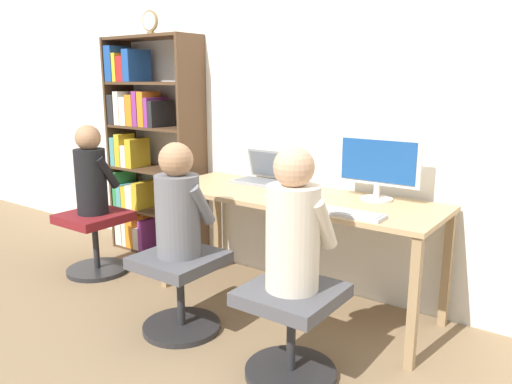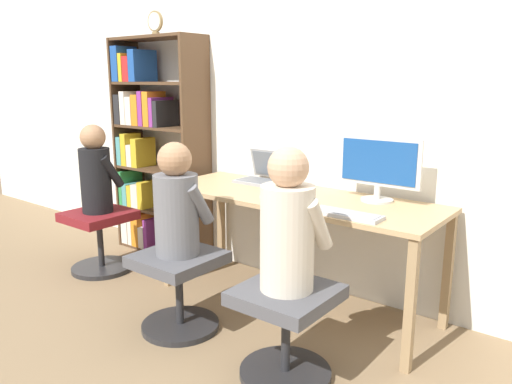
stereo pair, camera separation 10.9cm
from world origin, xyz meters
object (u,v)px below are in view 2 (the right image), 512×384
at_px(desktop_monitor, 378,168).
at_px(desk_clock, 155,22).
at_px(person_at_laptop, 177,204).
at_px(bookshelf, 149,147).
at_px(keyboard, 347,214).
at_px(person_at_monitor, 288,226).
at_px(office_chair_side, 100,235).
at_px(office_chair_right, 179,283).
at_px(laptop, 263,176).
at_px(person_near_shelf, 96,172).
at_px(office_chair_left, 286,324).

xyz_separation_m(desktop_monitor, desk_clock, (-1.93, -0.08, 0.98)).
xyz_separation_m(person_at_laptop, bookshelf, (-1.32, 0.90, 0.13)).
bearing_deg(bookshelf, keyboard, -11.40).
relative_size(person_at_monitor, office_chair_side, 1.47).
distance_m(keyboard, office_chair_right, 1.11).
bearing_deg(office_chair_side, bookshelf, 98.19).
height_order(desktop_monitor, keyboard, desktop_monitor).
relative_size(laptop, person_at_monitor, 0.48).
bearing_deg(keyboard, person_at_monitor, -98.40).
xyz_separation_m(keyboard, bookshelf, (-2.20, 0.44, 0.15)).
xyz_separation_m(desktop_monitor, office_chair_right, (-0.86, -0.90, -0.69)).
bearing_deg(laptop, person_at_laptop, -86.55).
relative_size(laptop, keyboard, 0.87).
distance_m(keyboard, desk_clock, 2.31).
xyz_separation_m(keyboard, person_at_monitor, (-0.07, -0.48, 0.03)).
height_order(person_at_monitor, person_near_shelf, person_at_monitor).
xyz_separation_m(laptop, person_at_laptop, (0.06, -0.92, -0.02)).
xyz_separation_m(office_chair_left, desk_clock, (-1.88, 0.85, 1.67)).
xyz_separation_m(office_chair_side, person_near_shelf, (0.00, 0.00, 0.52)).
height_order(office_chair_side, person_near_shelf, person_near_shelf).
bearing_deg(office_chair_side, desk_clock, 73.55).
relative_size(desktop_monitor, office_chair_side, 1.10).
bearing_deg(office_chair_left, office_chair_side, 171.43).
bearing_deg(office_chair_right, keyboard, 27.65).
distance_m(person_at_monitor, office_chair_side, 2.13).
bearing_deg(person_at_monitor, laptop, 132.68).
xyz_separation_m(laptop, office_chair_left, (0.87, -0.95, -0.53)).
height_order(keyboard, person_near_shelf, person_near_shelf).
distance_m(keyboard, person_at_laptop, 1.00).
xyz_separation_m(bookshelf, person_near_shelf, (0.09, -0.61, -0.12)).
relative_size(person_at_laptop, person_near_shelf, 0.98).
bearing_deg(desk_clock, desktop_monitor, 2.30).
bearing_deg(desktop_monitor, office_chair_side, -163.53).
height_order(desktop_monitor, desk_clock, desk_clock).
distance_m(office_chair_left, office_chair_right, 0.81).
distance_m(desktop_monitor, office_chair_right, 1.43).
distance_m(office_chair_right, desk_clock, 2.15).
xyz_separation_m(laptop, desk_clock, (-1.01, -0.10, 1.14)).
bearing_deg(person_near_shelf, desktop_monitor, 16.35).
relative_size(desktop_monitor, bookshelf, 0.29).
bearing_deg(laptop, person_near_shelf, -151.51).
height_order(laptop, person_at_monitor, person_at_monitor).
xyz_separation_m(keyboard, person_at_laptop, (-0.88, -0.46, 0.01)).
bearing_deg(bookshelf, desk_clock, -17.79).
xyz_separation_m(desk_clock, person_near_shelf, (-0.16, -0.53, -1.15)).
bearing_deg(person_near_shelf, person_at_laptop, -13.20).
distance_m(desktop_monitor, bookshelf, 2.18).
bearing_deg(bookshelf, person_at_laptop, -34.44).
xyz_separation_m(desktop_monitor, office_chair_left, (-0.05, -0.92, -0.69)).
bearing_deg(office_chair_side, person_near_shelf, 90.00).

